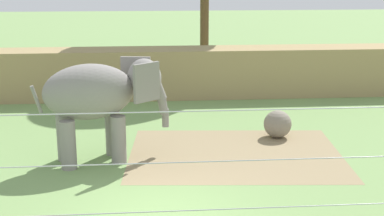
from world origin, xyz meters
The scene contains 6 objects.
ground_plane centered at (0.00, 0.00, 0.00)m, with size 120.00×120.00×0.00m, color #759956.
dirt_patch centered at (2.36, 3.91, 0.00)m, with size 6.26×4.77×0.01m, color #937F5B.
embankment_wall centered at (0.00, 11.56, 1.03)m, with size 36.00×1.80×2.07m, color tan.
elephant centered at (-1.54, 3.74, 1.91)m, with size 3.78×2.09×2.88m.
enrichment_ball centered at (3.99, 5.41, 0.45)m, with size 0.90×0.90×0.90m, color gray.
cable_fence centered at (0.00, -2.87, 1.66)m, with size 12.45×0.24×3.29m.
Camera 1 is at (-0.19, -11.07, 5.36)m, focal length 50.28 mm.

